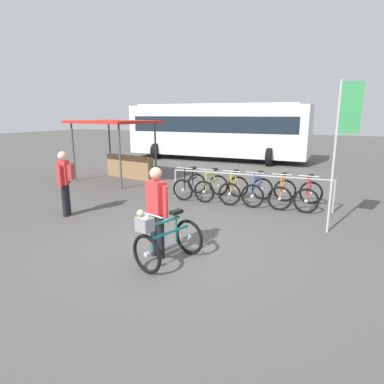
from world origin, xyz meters
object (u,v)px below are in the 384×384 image
at_px(racked_bike_red, 309,195).
at_px(bus_distant, 217,129).
at_px(banner_flag, 344,129).
at_px(person_with_featured_bike, 157,208).
at_px(racked_bike_blue, 258,191).
at_px(racked_bike_lime, 212,187).
at_px(racked_bike_yellow, 234,189).
at_px(featured_bicycle, 164,238).
at_px(racked_bike_orange, 282,193).
at_px(pedestrian_with_backpack, 65,179).
at_px(racked_bike_black, 190,185).
at_px(market_stall, 121,144).

relative_size(racked_bike_red, bus_distant, 0.11).
relative_size(racked_bike_red, banner_flag, 0.35).
xyz_separation_m(racked_bike_red, person_with_featured_bike, (-2.07, -4.52, 0.54)).
relative_size(racked_bike_blue, racked_bike_red, 1.01).
relative_size(racked_bike_lime, person_with_featured_bike, 0.70).
height_order(racked_bike_yellow, featured_bicycle, featured_bicycle).
bearing_deg(racked_bike_orange, racked_bike_blue, -176.38).
bearing_deg(featured_bicycle, racked_bike_blue, 85.37).
distance_m(person_with_featured_bike, bus_distant, 13.52).
bearing_deg(racked_bike_orange, featured_bicycle, -102.81).
distance_m(featured_bicycle, pedestrian_with_backpack, 3.97).
height_order(racked_bike_blue, banner_flag, banner_flag).
distance_m(racked_bike_black, racked_bike_orange, 2.80).
relative_size(racked_bike_lime, bus_distant, 0.11).
bearing_deg(person_with_featured_bike, featured_bicycle, -42.42).
xyz_separation_m(racked_bike_lime, pedestrian_with_backpack, (-2.66, -3.17, 0.57)).
bearing_deg(racked_bike_yellow, banner_flag, -30.79).
bearing_deg(featured_bicycle, racked_bike_black, 110.59).
xyz_separation_m(racked_bike_lime, person_with_featured_bike, (0.73, -4.35, 0.54)).
height_order(racked_bike_orange, market_stall, market_stall).
bearing_deg(featured_bicycle, pedestrian_with_backpack, 158.64).
relative_size(racked_bike_red, market_stall, 0.32).
height_order(racked_bike_yellow, pedestrian_with_backpack, pedestrian_with_backpack).
relative_size(racked_bike_lime, racked_bike_yellow, 0.98).
relative_size(racked_bike_black, racked_bike_blue, 0.98).
height_order(featured_bicycle, person_with_featured_bike, person_with_featured_bike).
relative_size(racked_bike_blue, pedestrian_with_backpack, 0.69).
distance_m(racked_bike_yellow, person_with_featured_bike, 4.42).
xyz_separation_m(racked_bike_lime, racked_bike_orange, (2.10, 0.13, 0.00)).
bearing_deg(racked_bike_blue, market_stall, 167.28).
bearing_deg(pedestrian_with_backpack, person_with_featured_bike, -19.11).
height_order(racked_bike_black, featured_bicycle, featured_bicycle).
bearing_deg(racked_bike_blue, featured_bicycle, -94.63).
relative_size(racked_bike_orange, banner_flag, 0.35).
xyz_separation_m(racked_bike_yellow, banner_flag, (2.85, -1.70, 1.86)).
distance_m(racked_bike_red, bus_distant, 10.40).
distance_m(featured_bicycle, market_stall, 8.15).
xyz_separation_m(racked_bike_black, banner_flag, (4.24, -1.61, 1.86)).
relative_size(racked_bike_blue, person_with_featured_bike, 0.69).
bearing_deg(racked_bike_black, person_with_featured_bike, -71.66).
bearing_deg(market_stall, racked_bike_yellow, -14.86).
height_order(pedestrian_with_backpack, bus_distant, bus_distant).
bearing_deg(banner_flag, featured_bicycle, -130.52).
height_order(racked_bike_orange, featured_bicycle, featured_bicycle).
height_order(person_with_featured_bike, bus_distant, bus_distant).
relative_size(racked_bike_blue, banner_flag, 0.35).
height_order(racked_bike_lime, market_stall, market_stall).
height_order(racked_bike_yellow, bus_distant, bus_distant).
relative_size(racked_bike_yellow, person_with_featured_bike, 0.71).
xyz_separation_m(racked_bike_orange, person_with_featured_bike, (-1.37, -4.48, 0.54)).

